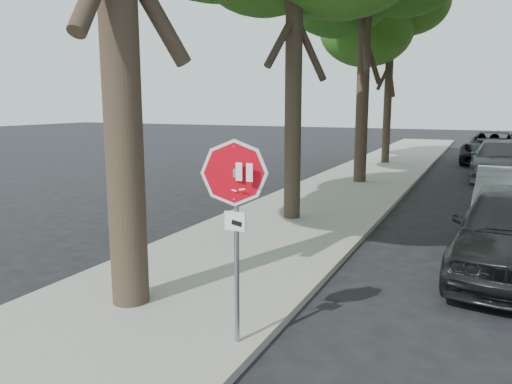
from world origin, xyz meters
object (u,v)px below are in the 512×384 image
stop_sign (235,203)px  car_c (500,160)px  car_b (505,195)px  tree_far (391,21)px  car_d (493,148)px

stop_sign → car_c: size_ratio=0.47×
car_b → stop_sign: bearing=-107.5°
tree_far → car_b: size_ratio=2.19×
stop_sign → car_b: stop_sign is taller
tree_far → car_c: size_ratio=1.69×
tree_far → car_c: bearing=-32.4°
tree_far → car_d: (5.10, 2.72, -6.37)m
stop_sign → car_b: size_ratio=0.61×
car_b → car_d: car_d is taller
car_c → car_d: size_ratio=0.91×
tree_far → stop_sign: bearing=-84.5°
car_d → car_b: bearing=-84.9°
tree_far → car_d: size_ratio=1.54×
tree_far → car_d: bearing=28.1°
car_b → car_d: size_ratio=0.70×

